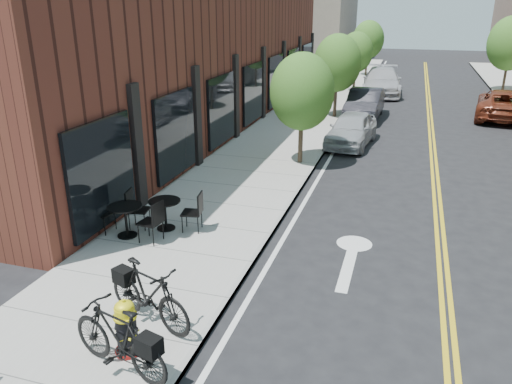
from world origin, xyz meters
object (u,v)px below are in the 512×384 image
(bistro_set_c, at_px, (165,210))
(bicycle_right, at_px, (149,295))
(parked_car_a, at_px, (352,129))
(parked_car_b, at_px, (365,104))
(fire_hydrant, at_px, (126,328))
(bicycle_left, at_px, (119,339))
(parked_car_c, at_px, (382,81))
(parked_car_far, at_px, (503,104))
(bistro_set_b, at_px, (126,216))

(bistro_set_c, bearing_deg, bicycle_right, -76.74)
(parked_car_a, bearing_deg, bicycle_right, -91.78)
(parked_car_b, bearing_deg, parked_car_a, -88.01)
(fire_hydrant, bearing_deg, parked_car_b, 84.53)
(fire_hydrant, relative_size, bistro_set_c, 0.53)
(parked_car_a, relative_size, parked_car_b, 0.88)
(bicycle_right, distance_m, parked_car_a, 13.55)
(bicycle_left, xyz_separation_m, parked_car_b, (1.70, 19.86, 0.03))
(parked_car_c, bearing_deg, parked_car_a, -95.11)
(bicycle_right, xyz_separation_m, parked_car_a, (1.85, 13.42, -0.05))
(bicycle_left, height_order, bicycle_right, bicycle_right)
(fire_hydrant, relative_size, parked_car_far, 0.19)
(parked_car_a, distance_m, parked_car_far, 9.78)
(bicycle_left, bearing_deg, parked_car_a, -171.10)
(bicycle_left, relative_size, bistro_set_c, 1.04)
(bicycle_right, xyz_separation_m, parked_car_far, (8.45, 20.65, 0.01))
(bicycle_right, height_order, parked_car_c, parked_car_c)
(parked_car_far, bearing_deg, bistro_set_b, 66.31)
(bistro_set_c, relative_size, parked_car_a, 0.48)
(fire_hydrant, height_order, bistro_set_b, bistro_set_b)
(bistro_set_c, relative_size, parked_car_c, 0.33)
(bistro_set_b, height_order, parked_car_far, parked_car_far)
(bicycle_left, bearing_deg, bistro_set_b, -134.73)
(parked_car_a, xyz_separation_m, parked_car_c, (0.33, 12.69, 0.15))
(parked_car_b, bearing_deg, bistro_set_b, -102.73)
(parked_car_a, bearing_deg, parked_car_far, 53.64)
(parked_car_far, bearing_deg, fire_hydrant, 76.14)
(bicycle_left, xyz_separation_m, bistro_set_b, (-2.41, 4.22, -0.07))
(bicycle_left, distance_m, parked_car_b, 19.94)
(bistro_set_b, xyz_separation_m, bistro_set_c, (0.71, 0.66, -0.02))
(bistro_set_c, bearing_deg, bicycle_left, -80.45)
(fire_hydrant, distance_m, parked_car_c, 27.00)
(parked_car_b, bearing_deg, parked_car_c, 89.49)
(parked_car_c, bearing_deg, bicycle_right, -98.40)
(bistro_set_c, relative_size, parked_car_b, 0.42)
(bicycle_left, xyz_separation_m, bistro_set_c, (-1.70, 4.88, -0.09))
(fire_hydrant, bearing_deg, bicycle_right, 91.53)
(fire_hydrant, height_order, bistro_set_c, bistro_set_c)
(bicycle_left, distance_m, parked_car_far, 23.38)
(bicycle_right, bearing_deg, bistro_set_c, 42.73)
(bistro_set_c, distance_m, parked_car_c, 22.75)
(bistro_set_b, xyz_separation_m, parked_car_c, (4.44, 23.10, 0.18))
(bicycle_right, height_order, bistro_set_c, bicycle_right)
(bistro_set_b, distance_m, parked_car_b, 16.18)
(bistro_set_c, xyz_separation_m, parked_car_b, (3.40, 14.99, 0.11))
(bistro_set_b, bearing_deg, parked_car_a, 74.82)
(parked_car_c, distance_m, parked_car_far, 8.32)
(bistro_set_c, distance_m, parked_car_a, 10.33)
(parked_car_a, bearing_deg, bistro_set_c, -103.16)
(bistro_set_b, distance_m, parked_car_far, 20.63)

